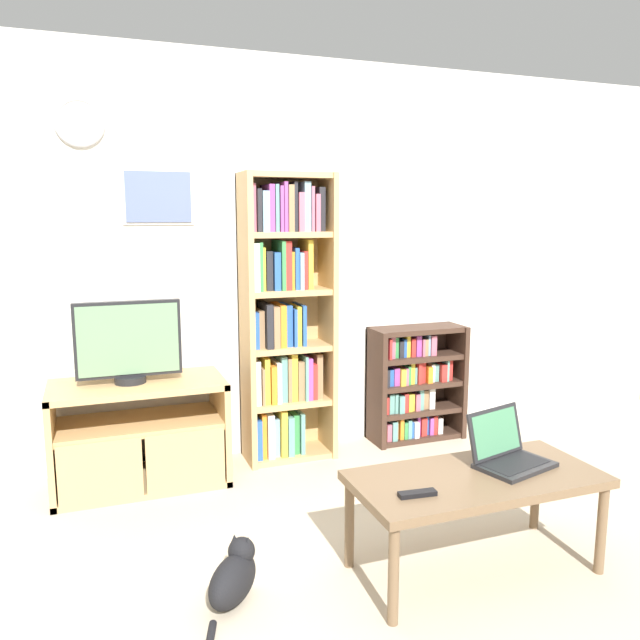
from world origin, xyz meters
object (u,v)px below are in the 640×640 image
object	(u,v)px
coffee_table	(476,485)
laptop	(507,451)
tv_stand	(140,434)
cat	(234,577)
television	(128,342)
remote_near_laptop	(417,494)
bookshelf_short	(412,384)
bookshelf_tall	(283,318)

from	to	relation	value
coffee_table	laptop	bearing A→B (deg)	15.94
tv_stand	cat	size ratio (longest dim) A/B	1.83
tv_stand	television	world-z (taller)	television
coffee_table	remote_near_laptop	distance (m)	0.37
television	cat	size ratio (longest dim) A/B	1.09
television	bookshelf_short	size ratio (longest dim) A/B	0.73
bookshelf_tall	coffee_table	world-z (taller)	bookshelf_tall
bookshelf_short	coffee_table	xyz separation A→B (m)	(-0.56, -1.62, 0.01)
bookshelf_tall	remote_near_laptop	distance (m)	1.77
tv_stand	remote_near_laptop	world-z (taller)	tv_stand
coffee_table	cat	xyz separation A→B (m)	(-1.07, 0.14, -0.30)
tv_stand	coffee_table	size ratio (longest dim) A/B	0.89
bookshelf_tall	laptop	distance (m)	1.71
bookshelf_tall	coffee_table	bearing A→B (deg)	-76.05
laptop	coffee_table	bearing A→B (deg)	-179.31
cat	bookshelf_short	bearing A→B (deg)	81.44
television	laptop	xyz separation A→B (m)	(1.57, -1.42, -0.35)
remote_near_laptop	bookshelf_short	bearing A→B (deg)	-22.44
bookshelf_tall	cat	xyz separation A→B (m)	(-0.67, -1.46, -0.83)
bookshelf_tall	bookshelf_short	distance (m)	1.10
bookshelf_tall	cat	distance (m)	1.81
television	coffee_table	world-z (taller)	television
tv_stand	bookshelf_short	bearing A→B (deg)	4.67
television	bookshelf_short	distance (m)	1.99
laptop	remote_near_laptop	xyz separation A→B (m)	(-0.55, -0.15, -0.05)
tv_stand	coffee_table	bearing A→B (deg)	-47.71
cat	remote_near_laptop	bearing A→B (deg)	20.67
coffee_table	laptop	xyz separation A→B (m)	(0.20, 0.06, 0.11)
bookshelf_tall	remote_near_laptop	size ratio (longest dim) A/B	11.34
television	remote_near_laptop	bearing A→B (deg)	-57.14
television	bookshelf_short	bearing A→B (deg)	4.08
tv_stand	cat	xyz separation A→B (m)	(0.27, -1.32, -0.21)
tv_stand	laptop	distance (m)	2.09
bookshelf_short	laptop	xyz separation A→B (m)	(-0.36, -1.56, 0.12)
tv_stand	coffee_table	distance (m)	1.98
bookshelf_tall	remote_near_laptop	world-z (taller)	bookshelf_tall
tv_stand	bookshelf_short	distance (m)	1.90
bookshelf_short	coffee_table	world-z (taller)	bookshelf_short
television	bookshelf_tall	size ratio (longest dim) A/B	0.32
laptop	cat	bearing A→B (deg)	160.84
laptop	remote_near_laptop	bearing A→B (deg)	-179.63
bookshelf_short	television	bearing A→B (deg)	-175.92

